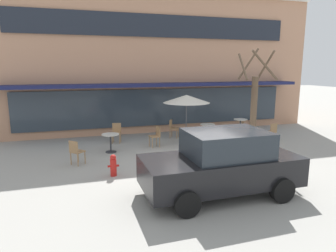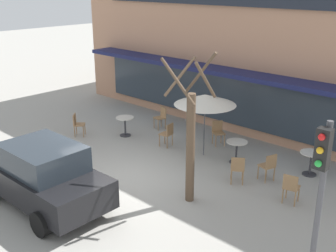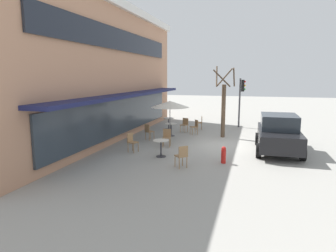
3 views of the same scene
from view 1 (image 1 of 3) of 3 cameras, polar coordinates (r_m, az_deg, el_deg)
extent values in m
plane|color=#9E9B93|center=(10.57, 6.82, -7.75)|extent=(80.00, 80.00, 0.00)
cube|color=tan|center=(19.58, -4.92, 12.15)|extent=(17.79, 8.00, 7.56)
cube|color=#191E4C|center=(15.17, -1.26, 7.87)|extent=(15.12, 1.10, 0.16)
cube|color=#1E232D|center=(15.76, -1.81, 18.53)|extent=(14.23, 0.10, 1.10)
cube|color=#2D3842|center=(15.76, -1.72, 3.60)|extent=(14.23, 0.10, 1.90)
cylinder|color=#333338|center=(12.47, -10.81, -4.86)|extent=(0.44, 0.44, 0.03)
cylinder|color=#333338|center=(12.38, -10.87, -3.23)|extent=(0.07, 0.07, 0.70)
cylinder|color=silver|center=(12.29, -10.93, -1.58)|extent=(0.70, 0.70, 0.03)
cylinder|color=#333338|center=(14.45, 7.47, -2.55)|extent=(0.44, 0.44, 0.03)
cylinder|color=#333338|center=(14.37, 7.50, -1.14)|extent=(0.07, 0.07, 0.70)
cylinder|color=silver|center=(14.30, 7.54, 0.29)|extent=(0.70, 0.70, 0.03)
cylinder|color=#333338|center=(16.16, 13.53, -1.32)|extent=(0.44, 0.44, 0.03)
cylinder|color=#333338|center=(16.08, 13.58, -0.05)|extent=(0.07, 0.07, 0.70)
cylinder|color=silver|center=(16.02, 13.64, 1.23)|extent=(0.70, 0.70, 0.03)
cylinder|color=#4C4C51|center=(13.55, 3.49, 1.30)|extent=(0.04, 0.04, 2.20)
cone|color=silver|center=(13.43, 3.54, 5.19)|extent=(2.10, 2.10, 0.35)
cylinder|color=#9E754C|center=(11.41, -16.75, -5.55)|extent=(0.04, 0.04, 0.45)
cylinder|color=#9E754C|center=(11.17, -15.53, -5.83)|extent=(0.04, 0.04, 0.45)
cylinder|color=#9E754C|center=(11.19, -18.01, -5.95)|extent=(0.04, 0.04, 0.45)
cylinder|color=#9E754C|center=(10.94, -16.79, -6.25)|extent=(0.04, 0.04, 0.45)
cube|color=#9E754C|center=(11.11, -16.84, -4.68)|extent=(0.57, 0.57, 0.04)
cube|color=#9E754C|center=(10.93, -17.58, -3.78)|extent=(0.31, 0.32, 0.40)
cylinder|color=#9E754C|center=(13.66, 11.89, -2.59)|extent=(0.04, 0.04, 0.45)
cylinder|color=#9E754C|center=(13.96, 12.50, -2.32)|extent=(0.04, 0.04, 0.45)
cylinder|color=#9E754C|center=(13.52, 13.19, -2.79)|extent=(0.04, 0.04, 0.45)
cylinder|color=#9E754C|center=(13.82, 13.78, -2.51)|extent=(0.04, 0.04, 0.45)
cube|color=#9E754C|center=(13.69, 12.88, -1.55)|extent=(0.56, 0.56, 0.04)
cube|color=#9E754C|center=(13.57, 13.61, -0.75)|extent=(0.35, 0.26, 0.40)
cylinder|color=#9E754C|center=(13.73, -9.19, -2.43)|extent=(0.04, 0.04, 0.45)
cylinder|color=#9E754C|center=(13.78, -10.60, -2.43)|extent=(0.04, 0.04, 0.45)
cylinder|color=#9E754C|center=(14.06, -9.01, -2.11)|extent=(0.04, 0.04, 0.45)
cylinder|color=#9E754C|center=(14.10, -10.38, -2.10)|extent=(0.04, 0.04, 0.45)
cube|color=#9E754C|center=(13.86, -9.83, -1.28)|extent=(0.49, 0.49, 0.04)
cube|color=#9E754C|center=(13.99, -9.75, -0.24)|extent=(0.40, 0.15, 0.40)
cylinder|color=#9E754C|center=(14.68, 17.93, -1.95)|extent=(0.04, 0.04, 0.45)
cylinder|color=#9E754C|center=(14.92, 18.84, -1.80)|extent=(0.04, 0.04, 0.45)
cylinder|color=#9E754C|center=(14.45, 18.90, -2.21)|extent=(0.04, 0.04, 0.45)
cylinder|color=#9E754C|center=(14.70, 19.80, -2.06)|extent=(0.04, 0.04, 0.45)
cube|color=#9E754C|center=(14.63, 18.93, -1.07)|extent=(0.47, 0.47, 0.04)
cube|color=#9E754C|center=(14.47, 19.50, -0.35)|extent=(0.40, 0.12, 0.40)
cylinder|color=#9E754C|center=(14.45, 12.77, -1.89)|extent=(0.04, 0.04, 0.45)
cylinder|color=#9E754C|center=(14.77, 12.51, -1.59)|extent=(0.04, 0.04, 0.45)
cylinder|color=#9E754C|center=(14.52, 14.08, -1.88)|extent=(0.04, 0.04, 0.45)
cylinder|color=#9E754C|center=(14.84, 13.80, -1.59)|extent=(0.04, 0.04, 0.45)
cube|color=#9E754C|center=(14.59, 13.33, -0.80)|extent=(0.50, 0.50, 0.04)
cube|color=#9E754C|center=(14.59, 14.06, 0.05)|extent=(0.16, 0.39, 0.40)
cylinder|color=#9E754C|center=(12.81, -2.99, -3.27)|extent=(0.04, 0.04, 0.45)
cylinder|color=#9E754C|center=(13.12, -3.58, -2.94)|extent=(0.04, 0.04, 0.45)
cylinder|color=#9E754C|center=(12.94, -1.61, -3.11)|extent=(0.04, 0.04, 0.45)
cylinder|color=#9E754C|center=(13.25, -2.22, -2.79)|extent=(0.04, 0.04, 0.45)
cube|color=#9E754C|center=(12.97, -2.61, -1.98)|extent=(0.46, 0.46, 0.04)
cube|color=#9E754C|center=(12.99, -1.89, -0.95)|extent=(0.10, 0.40, 0.40)
cylinder|color=#9E754C|center=(14.83, 2.00, -1.28)|extent=(0.04, 0.04, 0.45)
cylinder|color=#9E754C|center=(14.50, 1.69, -1.56)|extent=(0.04, 0.04, 0.45)
cylinder|color=#9E754C|center=(14.91, 0.73, -1.21)|extent=(0.04, 0.04, 0.45)
cylinder|color=#9E754C|center=(14.59, 0.39, -1.49)|extent=(0.04, 0.04, 0.45)
cube|color=#9E754C|center=(14.65, 1.20, -0.45)|extent=(0.55, 0.55, 0.04)
cube|color=#9E754C|center=(14.66, 0.53, 0.43)|extent=(0.25, 0.36, 0.40)
cube|color=black|center=(8.22, 9.93, -8.24)|extent=(4.23, 1.86, 0.76)
cube|color=#232B33|center=(8.08, 11.04, -3.28)|extent=(2.12, 1.63, 0.68)
cylinder|color=black|center=(7.10, 3.63, -14.61)|extent=(0.64, 0.23, 0.64)
cylinder|color=black|center=(8.66, -0.75, -9.71)|extent=(0.64, 0.23, 0.64)
cylinder|color=black|center=(8.33, 20.91, -11.35)|extent=(0.64, 0.23, 0.64)
cylinder|color=black|center=(9.70, 14.28, -7.76)|extent=(0.64, 0.23, 0.64)
cylinder|color=brown|center=(11.80, 15.92, 1.58)|extent=(0.24, 0.24, 3.07)
cylinder|color=brown|center=(11.91, 18.12, 10.94)|extent=(0.13, 0.92, 1.06)
cylinder|color=brown|center=(11.99, 15.07, 11.37)|extent=(0.93, 0.21, 1.18)
cylinder|color=brown|center=(11.48, 14.10, 10.93)|extent=(0.28, 1.03, 0.98)
cylinder|color=brown|center=(11.21, 17.97, 10.96)|extent=(1.13, 0.09, 1.07)
cylinder|color=red|center=(9.74, -10.36, -7.80)|extent=(0.20, 0.20, 0.55)
sphere|color=red|center=(9.64, -10.43, -5.91)|extent=(0.19, 0.19, 0.19)
cylinder|color=red|center=(9.71, -11.14, -7.54)|extent=(0.10, 0.07, 0.07)
cylinder|color=red|center=(9.74, -9.60, -7.44)|extent=(0.10, 0.07, 0.07)
camera|label=2|loc=(13.38, 67.76, 14.95)|focal=45.00mm
camera|label=3|loc=(13.71, -71.45, 4.18)|focal=32.00mm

